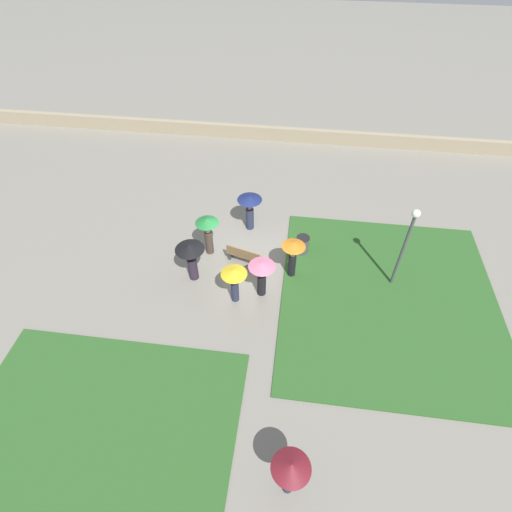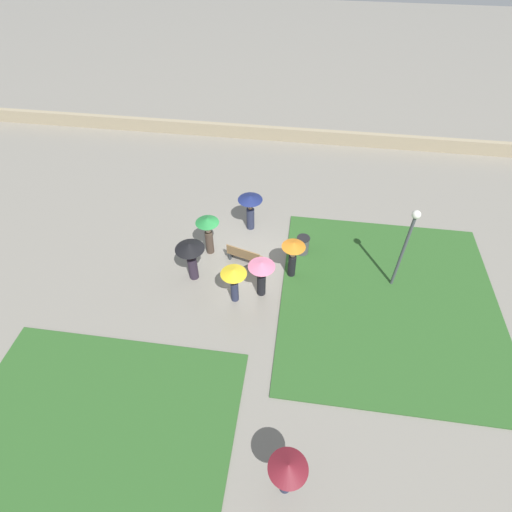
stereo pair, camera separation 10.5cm
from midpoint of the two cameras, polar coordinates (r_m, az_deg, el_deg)
name	(u,v)px [view 1 (the left image)]	position (r m, az deg, el deg)	size (l,w,h in m)	color
ground_plane	(247,257)	(17.73, -1.53, -0.12)	(90.00, 90.00, 0.00)	gray
lawn_patch_near	(389,299)	(16.94, 18.27, -5.88)	(8.56, 9.38, 0.06)	#2D5B26
lawn_patch_far	(84,465)	(14.12, -23.56, -25.72)	(8.56, 8.45, 0.06)	#2D5B26
parapet_wall	(271,133)	(25.87, 2.02, 17.11)	(45.00, 0.35, 0.82)	tan
park_bench	(244,255)	(17.16, -1.90, 0.11)	(1.59, 0.83, 0.90)	brown
lamp_post	(407,238)	(15.86, 20.59, 2.37)	(0.32, 0.32, 3.88)	#474C51
trash_bin	(302,245)	(17.70, 6.48, 1.55)	(0.58, 0.58, 0.92)	#4C4C51
crowd_person_pink	(262,272)	(15.37, 0.64, -2.24)	(1.05, 1.05, 1.79)	black
crowd_person_orange	(293,253)	(16.09, 5.13, 0.49)	(0.96, 0.96, 1.89)	black
crowd_person_black	(191,254)	(16.09, -9.52, 0.35)	(1.18, 1.18, 1.93)	#2D2333
crowd_person_yellow	(234,278)	(15.19, -3.32, -3.15)	(1.01, 1.01, 1.73)	#282D47
crowd_person_navy	(250,206)	(18.33, -1.07, 7.19)	(1.12, 1.12, 1.86)	#282D47
crowd_person_green	(208,230)	(17.17, -7.09, 3.78)	(1.00, 1.00, 1.93)	#47382D
lone_walker_mid_plaza	(290,471)	(11.65, 4.65, -28.26)	(1.05, 1.05, 1.95)	#282D47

